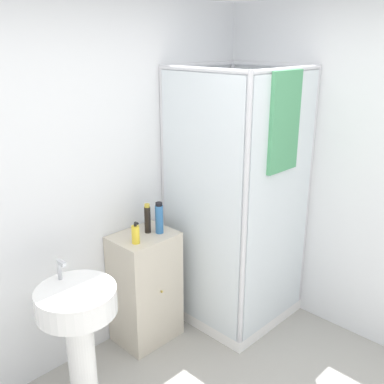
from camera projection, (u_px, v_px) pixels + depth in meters
The scene contains 7 objects.
wall_back at pixel (63, 195), 2.94m from camera, with size 6.40×0.06×2.50m, color silver.
shower_enclosure at pixel (237, 253), 3.61m from camera, with size 0.84×0.87×2.04m.
vanity_cabinet at pixel (145, 287), 3.40m from camera, with size 0.46×0.38×0.87m.
sink at pixel (79, 324), 2.65m from camera, with size 0.47×0.47×0.99m.
soap_dispenser at pixel (136, 234), 3.11m from camera, with size 0.06×0.06×0.16m.
shampoo_bottle_tall_black at pixel (147, 219), 3.27m from camera, with size 0.05×0.05×0.22m.
shampoo_bottle_blue at pixel (159, 218), 3.26m from camera, with size 0.06×0.06×0.24m.
Camera 1 is at (-1.39, -0.85, 2.22)m, focal length 42.00 mm.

